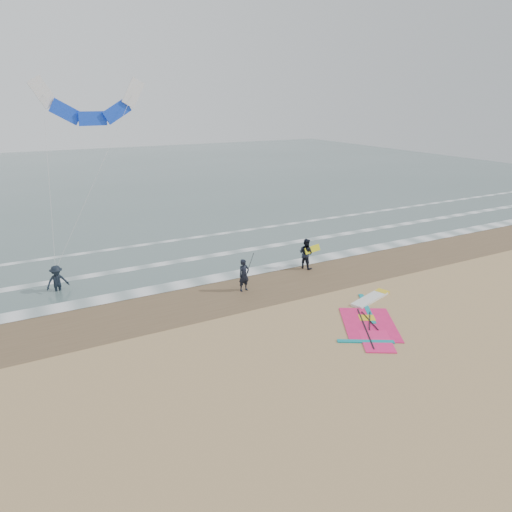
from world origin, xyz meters
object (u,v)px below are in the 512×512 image
person_standing (244,275)px  surf_kite (91,106)px  person_walking (306,254)px  windsurf_rig (371,317)px  person_wading (56,276)px

person_standing → surf_kite: 13.59m
person_standing → person_walking: 5.05m
person_walking → surf_kite: bearing=29.8°
person_walking → surf_kite: size_ratio=0.19×
surf_kite → person_standing: bearing=-59.3°
windsurf_rig → surf_kite: surf_kite is taller
person_wading → surf_kite: bearing=39.1°
windsurf_rig → surf_kite: size_ratio=0.57×
windsurf_rig → person_walking: bearing=81.7°
person_wading → person_walking: bearing=-26.8°
windsurf_rig → surf_kite: 19.82m
person_standing → person_wading: 9.98m
person_wading → surf_kite: surf_kite is taller
person_walking → person_wading: (-13.74, 3.23, -0.03)m
surf_kite → person_walking: bearing=-37.0°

